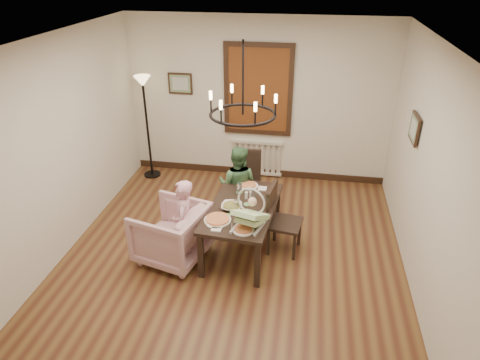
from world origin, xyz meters
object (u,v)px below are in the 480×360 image
(dining_table, at_px, (243,212))
(chair_right, at_px, (285,220))
(armchair, at_px, (171,233))
(floor_lamp, at_px, (148,129))
(chair_far, at_px, (246,183))
(drinking_glass, at_px, (237,205))
(elderly_woman, at_px, (184,230))
(seated_man, at_px, (238,191))
(baby_bouncer, at_px, (251,213))

(dining_table, relative_size, chair_right, 1.59)
(armchair, bearing_deg, floor_lamp, -139.17)
(chair_far, relative_size, drinking_glass, 7.06)
(chair_far, bearing_deg, dining_table, -85.92)
(chair_right, relative_size, floor_lamp, 0.54)
(elderly_woman, relative_size, drinking_glass, 7.05)
(dining_table, height_order, chair_right, chair_right)
(chair_far, bearing_deg, armchair, -122.65)
(chair_far, xyz_separation_m, floor_lamp, (-1.89, 0.93, 0.41))
(chair_right, bearing_deg, seated_man, 57.61)
(dining_table, xyz_separation_m, floor_lamp, (-2.00, 1.94, 0.29))
(chair_far, bearing_deg, baby_bouncer, -81.29)
(dining_table, xyz_separation_m, chair_far, (-0.12, 1.01, -0.12))
(dining_table, relative_size, elderly_woman, 1.57)
(chair_far, relative_size, floor_lamp, 0.55)
(floor_lamp, bearing_deg, drinking_glass, -46.26)
(chair_far, bearing_deg, seated_man, -108.40)
(baby_bouncer, xyz_separation_m, drinking_glass, (-0.23, 0.33, -0.10))
(chair_right, relative_size, armchair, 1.15)
(dining_table, bearing_deg, chair_far, 101.44)
(seated_man, xyz_separation_m, baby_bouncer, (0.36, -1.16, 0.36))
(chair_right, bearing_deg, elderly_woman, 118.17)
(armchair, relative_size, floor_lamp, 0.47)
(chair_right, xyz_separation_m, floor_lamp, (-2.57, 1.86, 0.41))
(dining_table, distance_m, armchair, 0.97)
(chair_far, relative_size, chair_right, 1.01)
(seated_man, bearing_deg, dining_table, 108.81)
(seated_man, distance_m, floor_lamp, 2.21)
(elderly_woman, bearing_deg, baby_bouncer, 77.15)
(chair_right, height_order, elderly_woman, elderly_woman)
(chair_right, xyz_separation_m, armchair, (-1.45, -0.41, -0.10))
(chair_far, height_order, floor_lamp, floor_lamp)
(chair_far, xyz_separation_m, armchair, (-0.78, -1.33, -0.11))
(armchair, distance_m, baby_bouncer, 1.17)
(chair_far, xyz_separation_m, baby_bouncer, (0.28, -1.43, 0.37))
(chair_right, height_order, baby_bouncer, baby_bouncer)
(elderly_woman, relative_size, floor_lamp, 0.55)
(drinking_glass, bearing_deg, armchair, -164.66)
(dining_table, xyz_separation_m, chair_right, (0.56, 0.08, -0.12))
(armchair, relative_size, baby_bouncer, 1.64)
(drinking_glass, height_order, floor_lamp, floor_lamp)
(chair_right, xyz_separation_m, seated_man, (-0.76, 0.66, 0.01))
(elderly_woman, distance_m, floor_lamp, 2.68)
(armchair, bearing_deg, dining_table, 124.58)
(dining_table, height_order, seated_man, seated_man)
(chair_right, bearing_deg, drinking_glass, 114.55)
(chair_far, height_order, elderly_woman, chair_far)
(drinking_glass, relative_size, floor_lamp, 0.08)
(armchair, distance_m, drinking_glass, 0.94)
(armchair, bearing_deg, baby_bouncer, 99.27)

